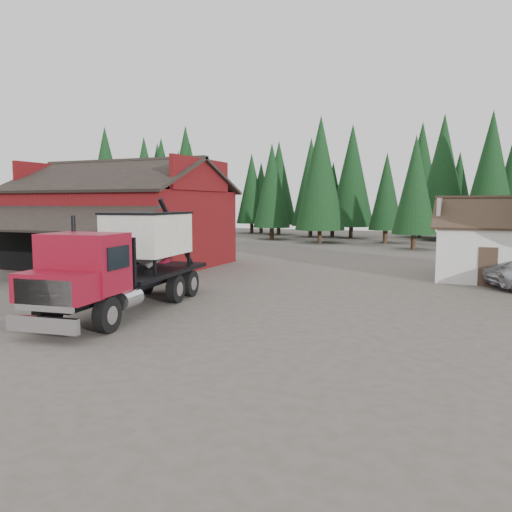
% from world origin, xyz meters
% --- Properties ---
extents(ground, '(120.00, 120.00, 0.00)m').
position_xyz_m(ground, '(0.00, 0.00, 0.00)').
color(ground, '#4E473D').
rests_on(ground, ground).
extents(red_barn, '(12.80, 13.63, 7.18)m').
position_xyz_m(red_barn, '(-11.00, 9.90, 2.69)').
color(red_barn, maroon).
rests_on(red_barn, ground).
extents(conifer_backdrop, '(76.00, 16.00, 16.00)m').
position_xyz_m(conifer_backdrop, '(0.00, 42.00, 0.00)').
color(conifer_backdrop, black).
rests_on(conifer_backdrop, ground).
extents(near_pine_a, '(4.40, 4.40, 11.40)m').
position_xyz_m(near_pine_a, '(-22.00, 28.00, 6.39)').
color(near_pine_a, '#382619').
rests_on(near_pine_a, ground).
extents(near_pine_b, '(3.96, 3.96, 10.40)m').
position_xyz_m(near_pine_b, '(6.00, 30.00, 5.89)').
color(near_pine_b, '#382619').
rests_on(near_pine_b, ground).
extents(near_pine_d, '(5.28, 5.28, 13.40)m').
position_xyz_m(near_pine_d, '(-4.00, 34.00, 7.39)').
color(near_pine_d, '#382619').
rests_on(near_pine_d, ground).
extents(feed_truck, '(3.78, 10.12, 4.46)m').
position_xyz_m(feed_truck, '(-1.78, -1.82, 2.08)').
color(feed_truck, black).
rests_on(feed_truck, ground).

